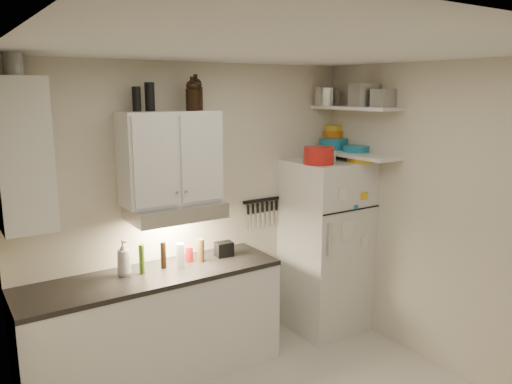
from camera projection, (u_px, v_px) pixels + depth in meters
ceiling at (304, 48)px, 2.97m from camera, size 3.20×3.00×0.02m
back_wall at (195, 211)px, 4.47m from camera, size 3.20×0.02×2.60m
left_wall at (33, 318)px, 2.37m from camera, size 0.02×3.00×2.60m
right_wall at (454, 222)px, 4.10m from camera, size 0.02×3.00×2.60m
base_cabinet at (155, 329)px, 4.09m from camera, size 2.10×0.60×0.88m
countertop at (152, 276)px, 4.00m from camera, size 2.10×0.62×0.04m
upper_cabinet at (170, 157)px, 4.06m from camera, size 0.80×0.33×0.75m
side_cabinet at (20, 153)px, 3.31m from camera, size 0.33×0.55×1.00m
range_hood at (175, 211)px, 4.09m from camera, size 0.76×0.46×0.12m
fridge at (326, 246)px, 4.95m from camera, size 0.70×0.68×1.70m
shelf_hi at (355, 108)px, 4.67m from camera, size 0.30×0.95×0.03m
shelf_lo at (354, 155)px, 4.76m from camera, size 0.30×0.95×0.03m
knife_strip at (262, 200)px, 4.82m from camera, size 0.42×0.02×0.03m
dutch_oven at (319, 156)px, 4.54m from camera, size 0.30×0.30×0.16m
book_stack at (361, 159)px, 4.65m from camera, size 0.24×0.26×0.07m
spice_jar at (332, 156)px, 4.70m from camera, size 0.07×0.07×0.10m
stock_pot at (327, 97)px, 4.88m from camera, size 0.30×0.30×0.17m
tin_a at (363, 95)px, 4.60m from camera, size 0.24×0.22×0.21m
tin_b at (383, 98)px, 4.46m from camera, size 0.16×0.16×0.16m
bowl_teal at (334, 144)px, 5.06m from camera, size 0.28×0.28×0.11m
bowl_orange at (333, 134)px, 5.13m from camera, size 0.22×0.22×0.07m
bowl_yellow at (333, 128)px, 5.12m from camera, size 0.18×0.18×0.06m
plates at (356, 149)px, 4.83m from camera, size 0.28×0.28×0.06m
growler_a at (192, 95)px, 3.99m from camera, size 0.13×0.13×0.25m
growler_b at (196, 94)px, 4.07m from camera, size 0.15×0.15×0.27m
thermos_a at (150, 97)px, 3.90m from camera, size 0.09×0.09×0.22m
thermos_b at (137, 99)px, 3.84m from camera, size 0.07×0.07×0.19m
side_jar at (13, 63)px, 3.23m from camera, size 0.14×0.14×0.17m
soap_bottle at (123, 256)px, 3.93m from camera, size 0.15×0.15×0.32m
pepper_mill at (201, 250)px, 4.26m from camera, size 0.08×0.08×0.20m
oil_bottle at (142, 259)px, 3.98m from camera, size 0.05×0.05×0.24m
vinegar_bottle at (163, 255)px, 4.10m from camera, size 0.06×0.06×0.22m
clear_bottle at (180, 255)px, 4.13m from camera, size 0.08×0.08×0.20m
red_jar at (189, 254)px, 4.27m from camera, size 0.08×0.08×0.13m
caddy at (224, 249)px, 4.41m from camera, size 0.16×0.12×0.13m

